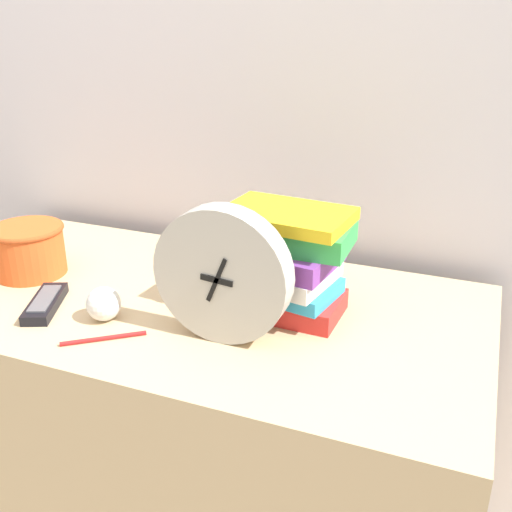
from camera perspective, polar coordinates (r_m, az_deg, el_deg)
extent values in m
cube|color=silver|center=(1.46, -1.26, 17.55)|extent=(6.00, 0.04, 2.40)
cube|color=tan|center=(1.46, -6.99, -17.59)|extent=(1.26, 0.61, 0.78)
cylinder|color=#B7B2A8|center=(1.04, -3.18, -1.78)|extent=(0.25, 0.05, 0.25)
cylinder|color=white|center=(1.03, -3.52, -2.09)|extent=(0.22, 0.01, 0.22)
cube|color=black|center=(1.02, -3.73, -2.28)|extent=(0.06, 0.01, 0.02)
cube|color=black|center=(1.02, -3.73, -2.28)|extent=(0.04, 0.01, 0.09)
cylinder|color=black|center=(1.02, -3.73, -2.28)|extent=(0.01, 0.01, 0.01)
cube|color=red|center=(1.17, 3.28, -4.48)|extent=(0.20, 0.14, 0.04)
cube|color=#2D9ED1|center=(1.15, 3.23, -2.97)|extent=(0.19, 0.16, 0.03)
cube|color=white|center=(1.15, 2.28, -1.40)|extent=(0.22, 0.19, 0.03)
cube|color=#7A3899|center=(1.13, 2.73, 0.13)|extent=(0.21, 0.18, 0.04)
cube|color=green|center=(1.12, 3.47, 2.12)|extent=(0.22, 0.14, 0.04)
cube|color=yellow|center=(1.12, 2.95, 3.85)|extent=(0.25, 0.18, 0.02)
cylinder|color=#E05623|center=(1.42, -20.82, 0.52)|extent=(0.15, 0.15, 0.11)
torus|color=#B3451C|center=(1.40, -21.11, 2.40)|extent=(0.16, 0.16, 0.01)
cube|color=black|center=(1.26, -19.43, -4.29)|extent=(0.11, 0.16, 0.02)
cube|color=#59595E|center=(1.26, -19.50, -3.82)|extent=(0.08, 0.12, 0.00)
sphere|color=white|center=(1.18, -14.32, -4.43)|extent=(0.07, 0.07, 0.07)
cylinder|color=#B21E1E|center=(1.12, -14.30, -7.61)|extent=(0.13, 0.10, 0.01)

